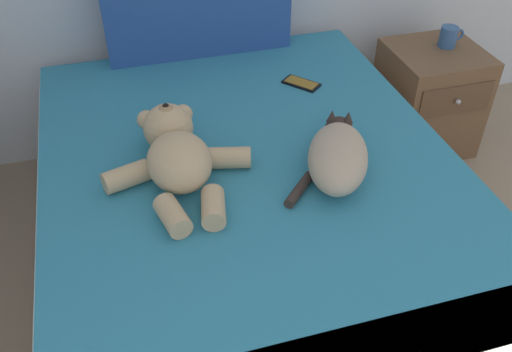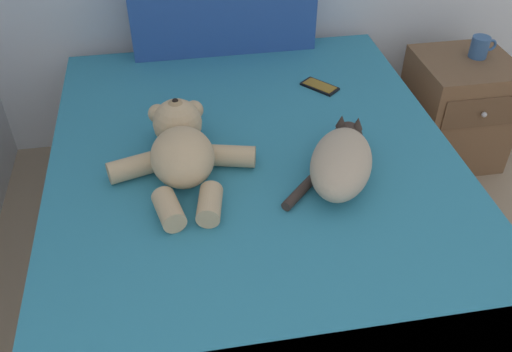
{
  "view_description": "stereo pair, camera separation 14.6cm",
  "coord_description": "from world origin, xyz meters",
  "px_view_note": "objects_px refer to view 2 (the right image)",
  "views": [
    {
      "loc": [
        0.66,
        1.7,
        1.68
      ],
      "look_at": [
        1.03,
        2.97,
        0.6
      ],
      "focal_mm": 39.12,
      "sensor_mm": 36.0,
      "label": 1
    },
    {
      "loc": [
        0.81,
        1.66,
        1.68
      ],
      "look_at": [
        1.03,
        2.97,
        0.6
      ],
      "focal_mm": 39.12,
      "sensor_mm": 36.0,
      "label": 2
    }
  ],
  "objects_px": {
    "patterned_cushion": "(223,4)",
    "teddy_bear": "(181,148)",
    "mug": "(480,47)",
    "nightstand": "(456,110)",
    "bed": "(258,228)",
    "cat": "(342,161)",
    "cell_phone": "(320,86)"
  },
  "relations": [
    {
      "from": "patterned_cushion",
      "to": "teddy_bear",
      "type": "relative_size",
      "value": 1.46
    },
    {
      "from": "mug",
      "to": "teddy_bear",
      "type": "bearing_deg",
      "value": -155.89
    },
    {
      "from": "teddy_bear",
      "to": "nightstand",
      "type": "distance_m",
      "value": 1.47
    },
    {
      "from": "bed",
      "to": "patterned_cushion",
      "type": "distance_m",
      "value": 1.01
    },
    {
      "from": "bed",
      "to": "mug",
      "type": "distance_m",
      "value": 1.34
    },
    {
      "from": "cat",
      "to": "mug",
      "type": "xyz_separation_m",
      "value": [
        0.87,
        0.75,
        -0.05
      ]
    },
    {
      "from": "cell_phone",
      "to": "patterned_cushion",
      "type": "bearing_deg",
      "value": 130.1
    },
    {
      "from": "patterned_cushion",
      "to": "cell_phone",
      "type": "height_order",
      "value": "patterned_cushion"
    },
    {
      "from": "cat",
      "to": "mug",
      "type": "distance_m",
      "value": 1.15
    },
    {
      "from": "nightstand",
      "to": "mug",
      "type": "height_order",
      "value": "mug"
    },
    {
      "from": "patterned_cushion",
      "to": "cat",
      "type": "height_order",
      "value": "patterned_cushion"
    },
    {
      "from": "bed",
      "to": "cell_phone",
      "type": "relative_size",
      "value": 12.13
    },
    {
      "from": "cat",
      "to": "cell_phone",
      "type": "distance_m",
      "value": 0.58
    },
    {
      "from": "cat",
      "to": "nightstand",
      "type": "height_order",
      "value": "cat"
    },
    {
      "from": "teddy_bear",
      "to": "nightstand",
      "type": "relative_size",
      "value": 1.07
    },
    {
      "from": "nightstand",
      "to": "patterned_cushion",
      "type": "bearing_deg",
      "value": 166.88
    },
    {
      "from": "bed",
      "to": "patterned_cushion",
      "type": "bearing_deg",
      "value": 89.93
    },
    {
      "from": "bed",
      "to": "teddy_bear",
      "type": "distance_m",
      "value": 0.43
    },
    {
      "from": "nightstand",
      "to": "mug",
      "type": "bearing_deg",
      "value": 27.7
    },
    {
      "from": "bed",
      "to": "teddy_bear",
      "type": "height_order",
      "value": "teddy_bear"
    },
    {
      "from": "teddy_bear",
      "to": "cell_phone",
      "type": "distance_m",
      "value": 0.73
    },
    {
      "from": "bed",
      "to": "nightstand",
      "type": "height_order",
      "value": "bed"
    },
    {
      "from": "cat",
      "to": "mug",
      "type": "bearing_deg",
      "value": 40.98
    },
    {
      "from": "bed",
      "to": "patterned_cushion",
      "type": "height_order",
      "value": "patterned_cushion"
    },
    {
      "from": "teddy_bear",
      "to": "nightstand",
      "type": "xyz_separation_m",
      "value": [
        1.31,
        0.58,
        -0.35
      ]
    },
    {
      "from": "cat",
      "to": "bed",
      "type": "bearing_deg",
      "value": 160.88
    },
    {
      "from": "bed",
      "to": "cat",
      "type": "distance_m",
      "value": 0.43
    },
    {
      "from": "teddy_bear",
      "to": "nightstand",
      "type": "bearing_deg",
      "value": 23.94
    },
    {
      "from": "bed",
      "to": "cat",
      "type": "xyz_separation_m",
      "value": [
        0.25,
        -0.09,
        0.34
      ]
    },
    {
      "from": "cell_phone",
      "to": "mug",
      "type": "bearing_deg",
      "value": 13.02
    },
    {
      "from": "bed",
      "to": "mug",
      "type": "height_order",
      "value": "mug"
    },
    {
      "from": "bed",
      "to": "cell_phone",
      "type": "distance_m",
      "value": 0.65
    }
  ]
}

